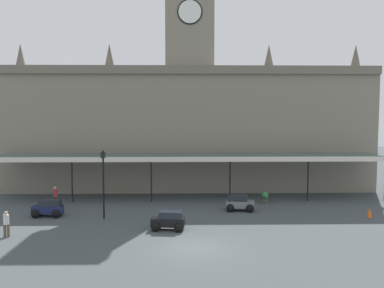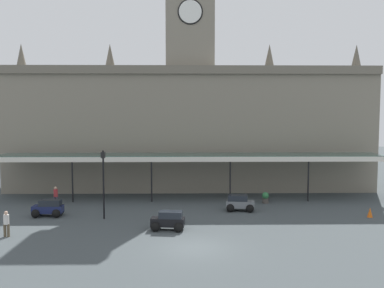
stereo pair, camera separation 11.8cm
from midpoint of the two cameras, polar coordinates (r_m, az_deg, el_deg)
name	(u,v)px [view 1 (the left image)]	position (r m, az deg, el deg)	size (l,w,h in m)	color
ground_plane	(194,248)	(24.51, 0.20, -14.35)	(140.00, 140.00, 0.00)	#3E4548
station_building	(190,121)	(42.68, -0.43, 3.19)	(36.76, 7.26, 21.87)	gray
entrance_canopy	(190,156)	(37.04, -0.31, -1.71)	(34.91, 3.26, 4.07)	#38564C
car_black_estate	(169,222)	(27.89, -3.42, -10.80)	(2.34, 1.71, 1.27)	black
car_navy_estate	(48,209)	(33.17, -19.61, -8.59)	(2.25, 1.55, 1.27)	#19214C
car_grey_estate	(239,204)	(33.22, 6.56, -8.33)	(2.34, 1.72, 1.27)	slate
pedestrian_crossing_forecourt	(55,196)	(36.33, -18.69, -6.88)	(0.39, 0.34, 1.67)	#3F384C
pedestrian_near_entrance	(6,223)	(28.75, -24.69, -10.03)	(0.39, 0.34, 1.67)	brown
victorian_lamppost	(103,177)	(30.80, -12.43, -4.49)	(0.30, 0.30, 5.12)	black
traffic_cone	(370,212)	(33.91, 23.55, -8.76)	(0.40, 0.40, 0.73)	orange
planter_forecourt_centre	(265,197)	(36.35, 10.12, -7.38)	(0.60, 0.60, 0.96)	#47423D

